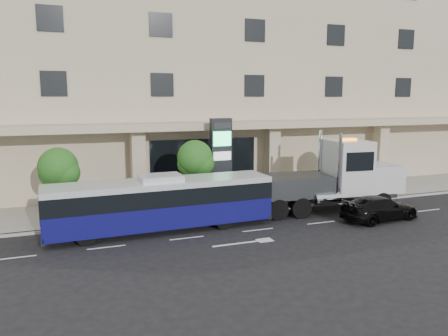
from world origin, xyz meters
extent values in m
plane|color=black|center=(0.00, 0.00, 0.00)|extent=(120.00, 120.00, 0.00)
cube|color=gray|center=(0.00, 5.00, 0.07)|extent=(120.00, 6.00, 0.15)
cube|color=gray|center=(0.00, 2.00, 0.07)|extent=(120.00, 0.30, 0.15)
cube|color=tan|center=(0.00, 15.50, 10.00)|extent=(60.00, 15.00, 20.00)
cube|color=tan|center=(0.00, 6.80, 5.20)|extent=(60.00, 2.80, 0.50)
cube|color=black|center=(0.00, 7.97, 2.15)|extent=(8.00, 0.12, 4.00)
cube|color=tan|center=(-5.00, 6.80, 2.60)|extent=(0.90, 0.90, 4.90)
cube|color=tan|center=(5.00, 6.80, 2.60)|extent=(0.90, 0.90, 4.90)
cube|color=tan|center=(15.00, 6.80, 2.60)|extent=(0.90, 0.90, 4.90)
cylinder|color=#422B19|center=(-10.00, 3.60, 1.55)|extent=(0.14, 0.14, 2.80)
sphere|color=#1C4E16|center=(-10.00, 3.60, 3.27)|extent=(2.20, 2.20, 2.20)
sphere|color=#1C4E16|center=(-9.65, 3.40, 2.95)|extent=(1.65, 1.65, 1.65)
sphere|color=#1C4E16|center=(-10.30, 3.80, 2.87)|extent=(1.54, 1.54, 1.54)
cylinder|color=#422B19|center=(-2.00, 3.60, 1.62)|extent=(0.14, 0.14, 2.94)
sphere|color=#1C4E16|center=(-2.00, 3.60, 3.43)|extent=(2.20, 2.20, 2.20)
sphere|color=#1C4E16|center=(-1.65, 3.40, 3.09)|extent=(1.65, 1.65, 1.65)
sphere|color=#1C4E16|center=(-2.30, 3.80, 3.01)|extent=(1.54, 1.54, 1.54)
cylinder|color=#422B19|center=(9.50, 3.60, 1.51)|extent=(0.14, 0.14, 2.73)
sphere|color=#1C4E16|center=(9.50, 3.60, 3.19)|extent=(2.00, 2.00, 2.00)
sphere|color=#1C4E16|center=(9.85, 3.40, 2.88)|extent=(1.50, 1.50, 1.50)
sphere|color=#1C4E16|center=(9.20, 3.80, 2.80)|extent=(1.40, 1.40, 1.40)
cylinder|color=black|center=(-8.88, -0.89, 0.50)|extent=(1.01, 0.33, 1.00)
cylinder|color=black|center=(-8.93, 1.21, 0.50)|extent=(1.01, 0.33, 1.00)
cylinder|color=black|center=(-1.67, -0.70, 0.50)|extent=(1.01, 0.33, 1.00)
cylinder|color=black|center=(-1.72, 1.40, 0.50)|extent=(1.01, 0.33, 1.00)
cube|color=#0F0E58|center=(-4.90, 0.27, 0.95)|extent=(12.09, 2.82, 1.20)
cube|color=black|center=(-4.90, 0.27, 2.00)|extent=(12.09, 2.86, 0.90)
cube|color=silver|center=(-4.90, 0.27, 2.61)|extent=(12.09, 2.82, 0.30)
cube|color=silver|center=(-4.90, 0.27, 2.91)|extent=(2.25, 1.66, 0.30)
cube|color=#2D3033|center=(-10.86, 0.11, 0.45)|extent=(0.21, 2.51, 0.30)
cube|color=#2D3033|center=(1.06, 0.42, 0.45)|extent=(0.21, 2.51, 0.30)
cube|color=#2D3033|center=(5.75, 0.73, 0.91)|extent=(9.78, 2.05, 0.46)
cube|color=silver|center=(9.44, 0.39, 2.00)|extent=(2.52, 2.83, 1.71)
cube|color=silver|center=(10.58, 0.28, 2.00)|extent=(0.29, 2.28, 1.37)
cube|color=silver|center=(7.17, 0.60, 2.80)|extent=(2.54, 3.06, 3.32)
cube|color=black|center=(8.25, 0.50, 3.32)|extent=(0.33, 2.51, 1.37)
cylinder|color=silver|center=(5.80, -0.53, 3.09)|extent=(0.22, 0.22, 3.89)
cylinder|color=silver|center=(6.03, 1.97, 3.09)|extent=(0.22, 0.22, 3.89)
cube|color=#2D3033|center=(3.30, 0.96, 1.77)|extent=(5.04, 3.18, 1.26)
cube|color=#2D3033|center=(0.57, 1.22, 1.09)|extent=(1.85, 0.49, 0.25)
cube|color=#2D3033|center=(-0.12, 1.29, 0.63)|extent=(0.48, 2.08, 0.21)
cube|color=orange|center=(7.17, 0.60, 4.52)|extent=(1.06, 0.49, 0.16)
cylinder|color=black|center=(8.88, -0.76, 0.63)|extent=(1.29, 0.48, 1.26)
cylinder|color=black|center=(9.10, 1.63, 0.63)|extent=(1.29, 0.48, 1.26)
cylinder|color=black|center=(3.41, -0.25, 0.63)|extent=(1.29, 0.48, 1.26)
cylinder|color=black|center=(3.64, 2.14, 0.63)|extent=(1.29, 0.48, 1.26)
cylinder|color=black|center=(1.93, -0.11, 0.63)|extent=(1.29, 0.48, 1.26)
cylinder|color=black|center=(2.16, 2.28, 0.63)|extent=(1.29, 0.48, 1.26)
imported|color=black|center=(7.49, -2.20, 0.72)|extent=(5.10, 2.46, 1.43)
cube|color=black|center=(0.06, 4.50, 2.97)|extent=(1.43, 0.53, 5.65)
cube|color=#25E27F|center=(0.06, 4.23, 4.48)|extent=(1.23, 0.11, 0.94)
cube|color=silver|center=(0.06, 4.23, 3.35)|extent=(1.23, 0.11, 0.56)
cube|color=#262628|center=(0.06, 4.23, 5.33)|extent=(1.23, 0.11, 0.38)
camera|label=1|loc=(-9.73, -22.29, 7.08)|focal=35.00mm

